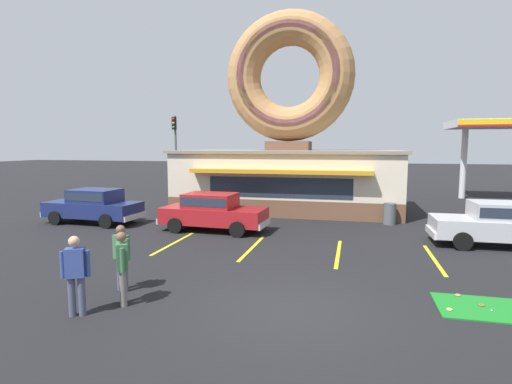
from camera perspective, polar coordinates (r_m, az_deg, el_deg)
The scene contains 18 objects.
ground_plane at distance 9.22m, azimuth 4.71°, elevation -16.35°, with size 160.00×160.00×0.00m, color black.
donut_shop_building at distance 22.63m, azimuth 4.69°, elevation 6.93°, with size 12.30×6.75×10.96m.
mini_donut_near_left at distance 10.97m, azimuth 26.88°, elevation -13.00°, with size 0.13×0.13×0.04m, color #D17F47.
mini_donut_mid_right at distance 10.57m, azimuth 29.53°, elevation -13.88°, with size 0.13×0.13×0.04m, color brown.
mini_donut_far_left at distance 10.00m, azimuth 25.91°, elevation -14.85°, with size 0.13×0.13×0.04m, color #E5C666.
golf_ball at distance 10.34m, azimuth 30.62°, elevation -14.37°, with size 0.04×0.04×0.04m, color white.
car_navy at distance 20.12m, azimuth -22.16°, elevation -1.68°, with size 4.63×2.13×1.60m.
car_red at distance 17.05m, azimuth -6.21°, elevation -2.64°, with size 4.64×2.14×1.60m.
car_silver at distance 16.75m, azimuth 31.49°, elevation -3.74°, with size 4.58×2.03×1.60m.
pedestrian_blue_sweater_man at distance 9.35m, azimuth -24.37°, elevation -10.33°, with size 0.55×0.38×1.73m.
pedestrian_hooded_kid at distance 9.61m, azimuth -18.56°, elevation -9.80°, with size 0.41×0.51×1.69m.
pedestrian_leather_jacket_man at distance 10.53m, azimuth -18.66°, elevation -8.47°, with size 0.56×0.37×1.66m.
trash_bin at distance 19.39m, azimuth 18.56°, elevation -2.95°, with size 0.57×0.57×0.97m.
traffic_light_pole at distance 30.17m, azimuth -11.46°, elevation 6.67°, with size 0.28×0.47×5.80m.
parking_stripe_far_left at distance 15.29m, azimuth -11.60°, elevation -7.13°, with size 0.12×3.60×0.01m, color yellow.
parking_stripe_left at distance 14.29m, azimuth -0.56°, elevation -7.97°, with size 0.12×3.60×0.01m, color yellow.
parking_stripe_mid_left at distance 13.87m, azimuth 11.67°, elevation -8.55°, with size 0.12×3.60×0.01m, color yellow.
parking_stripe_centre at distance 14.10m, azimuth 24.08°, elevation -8.75°, with size 0.12×3.60×0.01m, color yellow.
Camera 1 is at (1.32, -8.40, 3.59)m, focal length 28.00 mm.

